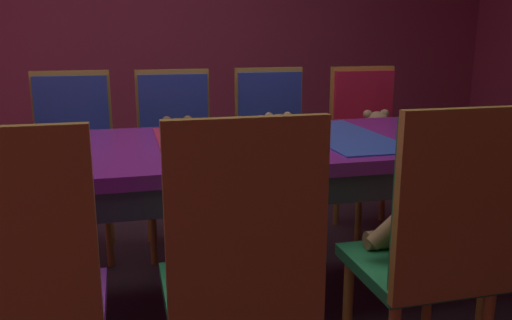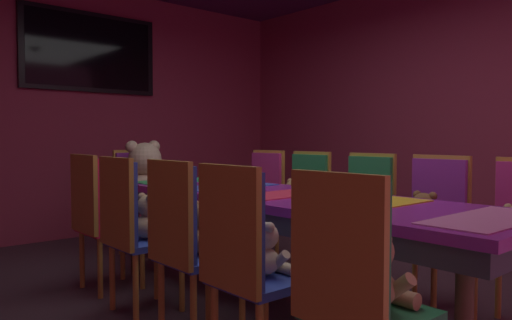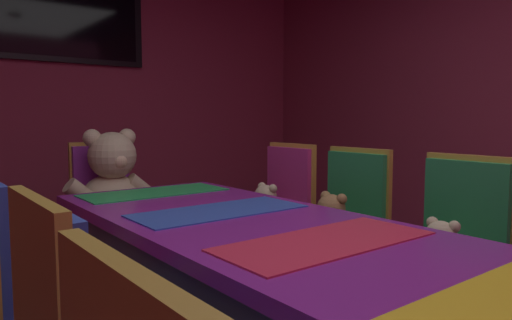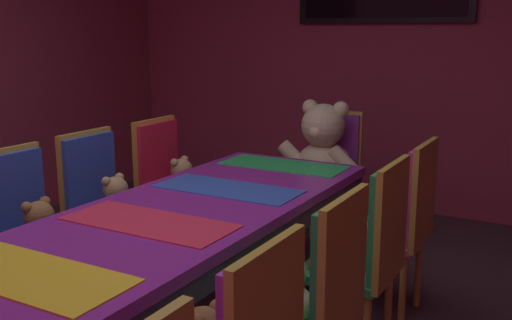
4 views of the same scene
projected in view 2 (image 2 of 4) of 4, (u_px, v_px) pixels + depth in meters
The scene contains 25 objects.
ground_plane at pixel (287, 307), 3.19m from camera, with size 7.90×7.90×0.00m, color #3F2D38.
wall_back at pixel (88, 111), 5.54m from camera, with size 5.20×0.12×2.80m, color #99334C.
wall_right at pixel (476, 108), 4.83m from camera, with size 0.12×6.40×2.80m, color #99334C.
banquet_table at pixel (288, 207), 3.16m from camera, with size 0.90×3.01×0.75m.
chair_left_0 at pixel (350, 280), 1.75m from camera, with size 0.42×0.41×0.98m.
teddy_left_0 at pixel (374, 275), 1.84m from camera, with size 0.25×0.32×0.31m.
chair_left_1 at pixel (242, 251), 2.19m from camera, with size 0.42×0.41×0.98m.
teddy_left_1 at pixel (266, 252), 2.29m from camera, with size 0.21×0.27×0.26m.
chair_left_2 at pixel (182, 233), 2.62m from camera, with size 0.42×0.41×0.98m.
teddy_left_2 at pixel (204, 231), 2.72m from camera, with size 0.24×0.31×0.29m.
chair_left_3 at pixel (128, 220), 3.03m from camera, with size 0.42×0.41×0.98m.
teddy_left_3 at pixel (149, 219), 3.12m from camera, with size 0.24×0.31×0.29m.
chair_left_4 at pixel (95, 209), 3.49m from camera, with size 0.42×0.41×0.98m.
teddy_left_4 at pixel (114, 209), 3.59m from camera, with size 0.24×0.31×0.29m.
chair_right_1 at pixel (434, 214), 3.26m from camera, with size 0.42×0.41×0.98m.
teddy_right_1 at pixel (423, 218), 3.17m from camera, with size 0.24×0.31×0.30m.
chair_right_2 at pixel (366, 205), 3.69m from camera, with size 0.42×0.41×0.98m.
teddy_right_2 at pixel (354, 210), 3.60m from camera, with size 0.22×0.28×0.27m.
chair_right_3 at pixel (305, 198), 4.15m from camera, with size 0.42×0.41×0.98m.
teddy_right_3 at pixel (293, 200), 4.05m from camera, with size 0.25×0.32×0.30m.
chair_right_4 at pixel (262, 192), 4.57m from camera, with size 0.42×0.41×0.98m.
teddy_right_4 at pixel (251, 195), 4.47m from camera, with size 0.24×0.30×0.29m.
throne_chair at pixel (137, 190), 4.71m from camera, with size 0.41×0.42×0.98m.
king_teddy_bear at pixel (146, 179), 4.58m from camera, with size 0.65×0.51×0.62m.
wall_tv at pixel (91, 52), 5.44m from camera, with size 1.51×0.06×0.88m.
Camera 2 is at (-2.22, -2.24, 1.10)m, focal length 34.46 mm.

